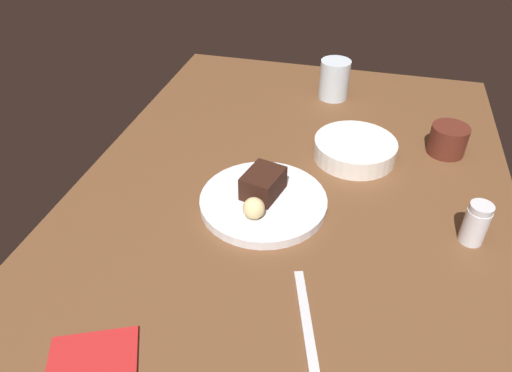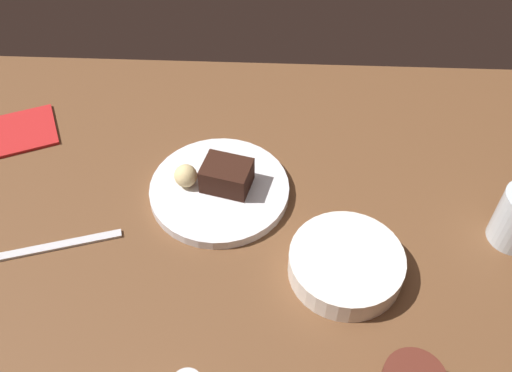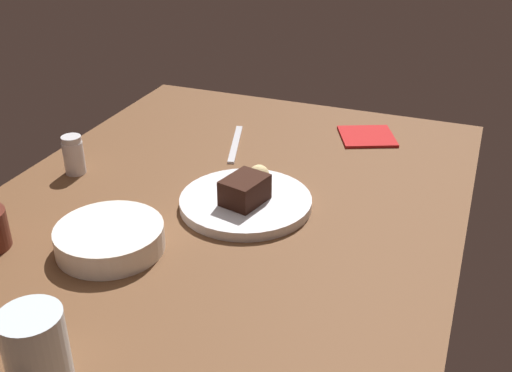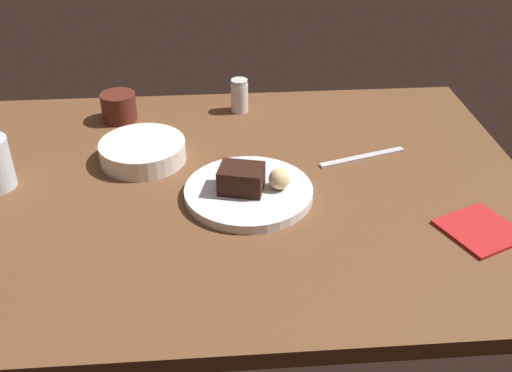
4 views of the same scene
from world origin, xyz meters
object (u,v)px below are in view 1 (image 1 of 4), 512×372
Objects in this scene: side_bowl at (355,149)px; folded_napkin at (92,370)px; salt_shaker at (476,223)px; dessert_plate at (263,202)px; water_glass at (334,79)px; butter_knife at (306,322)px; coffee_cup at (448,140)px; bread_roll at (254,208)px; chocolate_cake_slice at (263,183)px.

folded_napkin is at bearing 153.94° from side_bowl.
salt_shaker is at bearing -52.87° from folded_napkin.
salt_shaker reaches higher than side_bowl.
salt_shaker reaches higher than dessert_plate.
dessert_plate is 47.95cm from water_glass.
coffee_cup is at bearing 139.90° from butter_knife.
dessert_plate is at bearing -4.05° from bread_roll.
dessert_plate is 6.05× the size of bread_roll.
side_bowl is at bearing 159.30° from butter_knife.
water_glass is at bearing 53.00° from coffee_cup.
coffee_cup is (32.66, -34.29, -0.56)cm from bread_roll.
dessert_plate is 2.99× the size of chocolate_cake_slice.
coffee_cup is at bearing 5.32° from salt_shaker.
water_glass is 28.17cm from side_bowl.
coffee_cup is at bearing -51.36° from dessert_plate.
butter_knife is at bearing 176.37° from side_bowl.
dessert_plate is 3.04× the size of salt_shaker.
chocolate_cake_slice is 0.41× the size of butter_knife.
chocolate_cake_slice is 46.55cm from water_glass.
water_glass is at bearing -8.61° from dessert_plate.
water_glass is at bearing 31.62° from salt_shaker.
coffee_cup is at bearing -53.07° from chocolate_cake_slice.
salt_shaker reaches higher than chocolate_cake_slice.
bread_roll is at bearing 175.95° from dessert_plate.
salt_shaker is 0.67× the size of folded_napkin.
side_bowl is 0.91× the size of butter_knife.
butter_knife is at bearing -153.24° from dessert_plate.
folded_napkin is (-39.66, 13.34, -3.80)cm from chocolate_cake_slice.
side_bowl reaches higher than folded_napkin.
dessert_plate is 25.27cm from side_bowl.
water_glass is (45.92, -7.55, 0.82)cm from chocolate_cake_slice.
dessert_plate is 3.01× the size of coffee_cup.
chocolate_cake_slice is at bearing 126.93° from coffee_cup.
salt_shaker is at bearing -148.38° from water_glass.
salt_shaker is 63.05cm from folded_napkin.
water_glass is 0.85× the size of folded_napkin.
coffee_cup reaches higher than folded_napkin.
coffee_cup reaches higher than butter_knife.
bread_roll is at bearing -162.97° from butter_knife.
bread_roll is 0.50× the size of salt_shaker.
water_glass is at bearing -9.33° from chocolate_cake_slice.
coffee_cup is 80.98cm from folded_napkin.
folded_napkin is (-65.43, 47.63, -2.87)cm from coffee_cup.
bread_roll is 0.40× the size of water_glass.
bread_roll is 0.23× the size of side_bowl.
dessert_plate is 1.37× the size of side_bowl.
water_glass is at bearing 16.18° from side_bowl.
dessert_plate is 2.40× the size of water_glass.
water_glass is 88.22cm from folded_napkin.
dessert_plate is at bearing -19.71° from folded_napkin.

